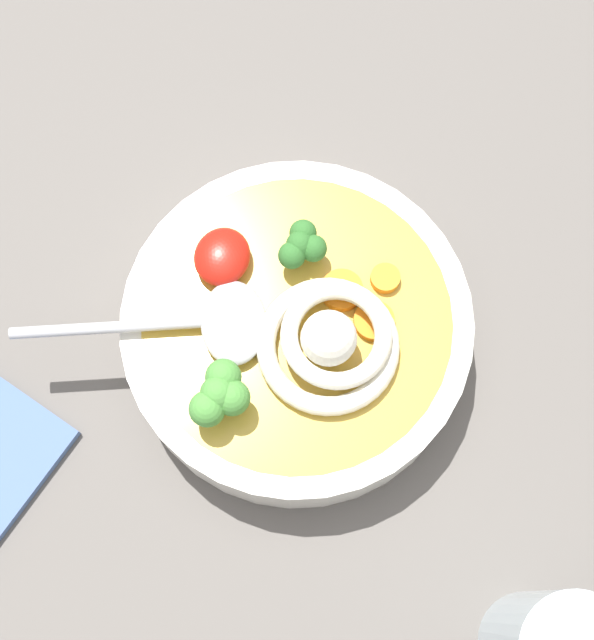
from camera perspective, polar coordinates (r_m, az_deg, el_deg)
table_slab at (r=67.37cm, az=-2.46°, el=-2.55°), size 91.00×91.00×3.62cm
soup_bowl at (r=63.02cm, az=0.00°, el=-0.75°), size 24.22×24.22×5.58cm
noodle_pile at (r=58.65cm, az=2.14°, el=-1.44°), size 10.56×10.36×4.25cm
soup_spoon at (r=59.84cm, az=-5.39°, el=-0.09°), size 8.37×17.43×1.60cm
chili_sauce_dollop at (r=61.20cm, az=-4.83°, el=4.08°), size 4.28×3.86×1.93cm
broccoli_floret_near_spoon at (r=56.92cm, az=-4.89°, el=-4.80°), size 4.64×3.99×3.67cm
broccoli_floret_center at (r=60.36cm, az=0.32°, el=4.80°), size 3.68×3.17×2.91cm
carrot_slice_left at (r=60.79cm, az=2.89°, el=1.92°), size 2.89×2.89×0.80cm
carrot_slice_extra_a at (r=61.35cm, az=5.68°, el=2.68°), size 2.04×2.04×0.72cm
carrot_slice_front at (r=60.31cm, az=4.96°, el=-0.05°), size 2.78×2.78×0.66cm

